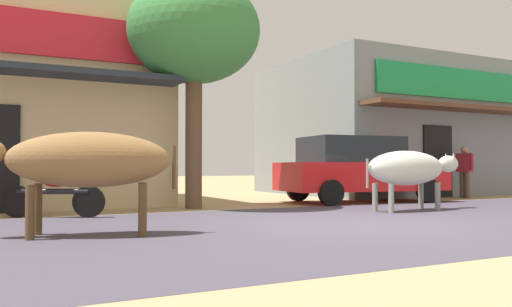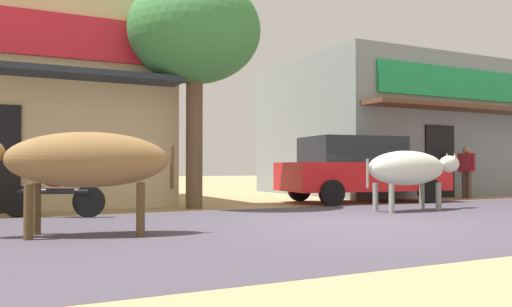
{
  "view_description": "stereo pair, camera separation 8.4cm",
  "coord_description": "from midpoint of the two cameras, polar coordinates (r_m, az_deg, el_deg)",
  "views": [
    {
      "loc": [
        -5.13,
        -6.76,
        0.9
      ],
      "look_at": [
        -0.55,
        2.17,
        1.15
      ],
      "focal_mm": 36.96,
      "sensor_mm": 36.0,
      "label": 1
    },
    {
      "loc": [
        -5.06,
        -6.8,
        0.9
      ],
      "look_at": [
        -0.55,
        2.17,
        1.15
      ],
      "focal_mm": 36.96,
      "sensor_mm": 36.0,
      "label": 2
    }
  ],
  "objects": [
    {
      "name": "asphalt_road",
      "position": [
        8.53,
        9.78,
        -7.44
      ],
      "size": [
        72.0,
        6.42,
        0.0
      ],
      "primitive_type": "cube",
      "color": "#453F4C",
      "rests_on": "ground"
    },
    {
      "name": "ground",
      "position": [
        8.53,
        9.78,
        -7.46
      ],
      "size": [
        80.0,
        80.0,
        0.0
      ],
      "primitive_type": "plane",
      "color": "tan"
    },
    {
      "name": "parked_motorcycle",
      "position": [
        9.95,
        -21.16,
        -3.86
      ],
      "size": [
        1.65,
        0.92,
        1.03
      ],
      "color": "black",
      "rests_on": "ground"
    },
    {
      "name": "cow_far_dark",
      "position": [
        11.16,
        16.03,
        -1.58
      ],
      "size": [
        2.66,
        0.77,
        1.22
      ],
      "color": "silver",
      "rests_on": "ground"
    },
    {
      "name": "pedestrian_by_shop",
      "position": [
        16.17,
        21.5,
        -1.47
      ],
      "size": [
        0.32,
        0.61,
        1.48
      ],
      "color": "brown",
      "rests_on": "ground"
    },
    {
      "name": "storefront_right_club",
      "position": [
        18.77,
        13.5,
        2.5
      ],
      "size": [
        7.01,
        6.78,
        4.33
      ],
      "color": "gray",
      "rests_on": "ground"
    },
    {
      "name": "cow_near_brown",
      "position": [
        7.2,
        -18.34,
        -0.74
      ],
      "size": [
        2.65,
        1.24,
        1.35
      ],
      "color": "olive",
      "rests_on": "ground"
    },
    {
      "name": "storefront_left_cafe",
      "position": [
        14.28,
        -24.46,
        4.27
      ],
      "size": [
        6.25,
        6.78,
        4.56
      ],
      "color": "#CCB685",
      "rests_on": "ground"
    },
    {
      "name": "parked_hatchback_car",
      "position": [
        13.57,
        10.79,
        -1.63
      ],
      "size": [
        4.33,
        2.34,
        1.64
      ],
      "color": "red",
      "rests_on": "ground"
    },
    {
      "name": "roadside_tree",
      "position": [
        11.75,
        -6.94,
        12.86
      ],
      "size": [
        2.86,
        2.86,
        4.99
      ],
      "color": "brown",
      "rests_on": "ground"
    }
  ]
}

